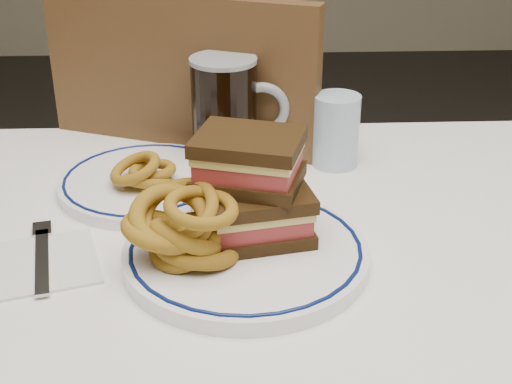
{
  "coord_description": "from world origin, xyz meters",
  "views": [
    {
      "loc": [
        -0.07,
        -0.75,
        1.22
      ],
      "look_at": [
        -0.03,
        0.01,
        0.83
      ],
      "focal_mm": 50.0,
      "sensor_mm": 36.0,
      "label": 1
    }
  ],
  "objects_px": {
    "chair_far": "(215,216)",
    "reuben_sandwich": "(253,187)",
    "beer_mug": "(227,111)",
    "main_plate": "(246,253)",
    "far_plate": "(147,182)"
  },
  "relations": [
    {
      "from": "chair_far",
      "to": "reuben_sandwich",
      "type": "distance_m",
      "value": 0.55
    },
    {
      "from": "beer_mug",
      "to": "main_plate",
      "type": "bearing_deg",
      "value": -86.08
    },
    {
      "from": "main_plate",
      "to": "beer_mug",
      "type": "distance_m",
      "value": 0.3
    },
    {
      "from": "chair_far",
      "to": "far_plate",
      "type": "bearing_deg",
      "value": -107.6
    },
    {
      "from": "main_plate",
      "to": "beer_mug",
      "type": "height_order",
      "value": "beer_mug"
    },
    {
      "from": "chair_far",
      "to": "far_plate",
      "type": "relative_size",
      "value": 3.91
    },
    {
      "from": "beer_mug",
      "to": "far_plate",
      "type": "height_order",
      "value": "beer_mug"
    },
    {
      "from": "chair_far",
      "to": "beer_mug",
      "type": "distance_m",
      "value": 0.36
    },
    {
      "from": "reuben_sandwich",
      "to": "beer_mug",
      "type": "xyz_separation_m",
      "value": [
        -0.03,
        0.26,
        0.0
      ]
    },
    {
      "from": "main_plate",
      "to": "reuben_sandwich",
      "type": "height_order",
      "value": "reuben_sandwich"
    },
    {
      "from": "chair_far",
      "to": "main_plate",
      "type": "xyz_separation_m",
      "value": [
        0.05,
        -0.49,
        0.22
      ]
    },
    {
      "from": "main_plate",
      "to": "far_plate",
      "type": "xyz_separation_m",
      "value": [
        -0.14,
        0.2,
        -0.0
      ]
    },
    {
      "from": "chair_far",
      "to": "reuben_sandwich",
      "type": "height_order",
      "value": "chair_far"
    },
    {
      "from": "far_plate",
      "to": "reuben_sandwich",
      "type": "bearing_deg",
      "value": -48.94
    },
    {
      "from": "main_plate",
      "to": "far_plate",
      "type": "distance_m",
      "value": 0.25
    }
  ]
}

